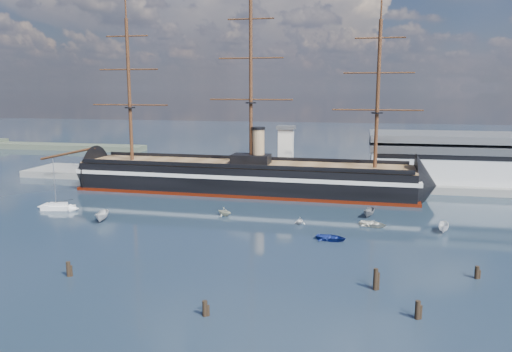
# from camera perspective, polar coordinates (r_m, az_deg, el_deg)

# --- Properties ---
(ground) EXTENTS (600.00, 600.00, 0.00)m
(ground) POSITION_cam_1_polar(r_m,az_deg,el_deg) (113.67, -0.62, -4.00)
(ground) COLOR #142530
(ground) RESTS_ON ground
(quay) EXTENTS (180.00, 18.00, 2.00)m
(quay) POSITION_cam_1_polar(r_m,az_deg,el_deg) (146.91, 6.26, -0.84)
(quay) COLOR slate
(quay) RESTS_ON ground
(warehouse) EXTENTS (63.00, 21.00, 11.60)m
(warehouse) POSITION_cam_1_polar(r_m,az_deg,el_deg) (152.71, 24.71, 1.74)
(warehouse) COLOR #B7BABC
(warehouse) RESTS_ON ground
(quay_tower) EXTENTS (5.00, 5.00, 15.00)m
(quay_tower) POSITION_cam_1_polar(r_m,az_deg,el_deg) (143.30, 3.43, 2.87)
(quay_tower) COLOR silver
(quay_tower) RESTS_ON ground
(shoreline) EXTENTS (120.00, 10.00, 4.00)m
(shoreline) POSITION_cam_1_polar(r_m,az_deg,el_deg) (261.57, -26.79, 3.22)
(shoreline) COLOR #3F4C38
(shoreline) RESTS_ON ground
(warship) EXTENTS (113.04, 18.07, 53.94)m
(warship) POSITION_cam_1_polar(r_m,az_deg,el_deg) (133.69, -2.14, -0.11)
(warship) COLOR black
(warship) RESTS_ON ground
(sailboat) EXTENTS (7.70, 3.59, 11.87)m
(sailboat) POSITION_cam_1_polar(r_m,az_deg,el_deg) (122.99, -21.68, -3.28)
(sailboat) COLOR white
(sailboat) RESTS_ON ground
(motorboat_a) EXTENTS (6.83, 3.69, 2.59)m
(motorboat_a) POSITION_cam_1_polar(r_m,az_deg,el_deg) (109.87, -17.15, -4.95)
(motorboat_a) COLOR silver
(motorboat_a) RESTS_ON ground
(motorboat_b) EXTENTS (2.00, 3.64, 1.61)m
(motorboat_b) POSITION_cam_1_polar(r_m,az_deg,el_deg) (93.13, 8.57, -7.29)
(motorboat_b) COLOR navy
(motorboat_b) RESTS_ON ground
(motorboat_c) EXTENTS (5.97, 3.59, 2.24)m
(motorboat_c) POSITION_cam_1_polar(r_m,az_deg,el_deg) (111.07, 12.77, -4.59)
(motorboat_c) COLOR slate
(motorboat_c) RESTS_ON ground
(motorboat_d) EXTENTS (4.82, 6.37, 2.14)m
(motorboat_d) POSITION_cam_1_polar(r_m,az_deg,el_deg) (109.61, -3.62, -4.55)
(motorboat_d) COLOR beige
(motorboat_d) RESTS_ON ground
(motorboat_e) EXTENTS (2.43, 3.68, 1.59)m
(motorboat_e) POSITION_cam_1_polar(r_m,az_deg,el_deg) (103.76, 13.19, -5.64)
(motorboat_e) COLOR silver
(motorboat_e) RESTS_ON ground
(motorboat_f) EXTENTS (6.04, 3.15, 2.30)m
(motorboat_f) POSITION_cam_1_polar(r_m,az_deg,el_deg) (103.70, 20.63, -6.04)
(motorboat_f) COLOR white
(motorboat_f) RESTS_ON ground
(motorboat_g) EXTENTS (4.49, 2.27, 1.59)m
(motorboat_g) POSITION_cam_1_polar(r_m,az_deg,el_deg) (103.28, 5.03, -5.48)
(motorboat_g) COLOR silver
(motorboat_g) RESTS_ON ground
(piling_near_left) EXTENTS (0.64, 0.64, 2.95)m
(piling_near_left) POSITION_cam_1_polar(r_m,az_deg,el_deg) (80.41, -20.60, -10.67)
(piling_near_left) COLOR black
(piling_near_left) RESTS_ON ground
(piling_near_mid) EXTENTS (0.64, 0.64, 2.66)m
(piling_near_mid) POSITION_cam_1_polar(r_m,az_deg,el_deg) (63.75, -5.85, -15.62)
(piling_near_mid) COLOR black
(piling_near_mid) RESTS_ON ground
(piling_near_right) EXTENTS (0.64, 0.64, 3.77)m
(piling_near_right) POSITION_cam_1_polar(r_m,az_deg,el_deg) (72.70, 13.45, -12.52)
(piling_near_right) COLOR black
(piling_near_right) RESTS_ON ground
(piling_far_right) EXTENTS (0.64, 0.64, 2.60)m
(piling_far_right) POSITION_cam_1_polar(r_m,az_deg,el_deg) (81.31, 23.88, -10.67)
(piling_far_right) COLOR black
(piling_far_right) RESTS_ON ground
(piling_extra) EXTENTS (0.64, 0.64, 3.02)m
(piling_extra) POSITION_cam_1_polar(r_m,az_deg,el_deg) (65.68, 17.92, -15.28)
(piling_extra) COLOR black
(piling_extra) RESTS_ON ground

